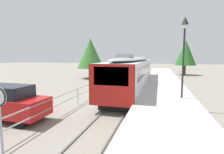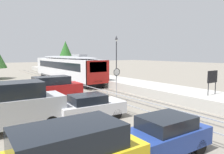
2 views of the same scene
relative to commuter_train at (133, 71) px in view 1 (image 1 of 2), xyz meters
name	(u,v)px [view 1 (image 1 of 2)]	position (x,y,z in m)	size (l,w,h in m)	color
ground_plane	(87,101)	(-3.00, -5.71, -2.14)	(160.00, 160.00, 0.00)	gray
track_rails	(122,103)	(0.00, -5.71, -2.11)	(3.20, 60.00, 0.14)	gray
commuter_train	(133,71)	(0.00, 0.00, 0.00)	(2.82, 18.26, 3.74)	silver
station_platform	(165,101)	(3.25, -5.71, -1.69)	(3.90, 60.00, 0.90)	#B7B5AD
platform_lamp_mid_platform	(184,42)	(4.28, -6.41, 2.48)	(0.34, 0.34, 5.35)	#232328
parked_suv_red	(8,102)	(-5.65, -10.95, -1.08)	(4.63, 1.97, 2.04)	red
tree_behind_carpark	(186,53)	(7.75, 18.80, 2.29)	(4.02, 4.02, 6.91)	brown
tree_behind_station_far	(90,53)	(-8.51, 8.96, 2.08)	(4.50, 4.50, 6.74)	brown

